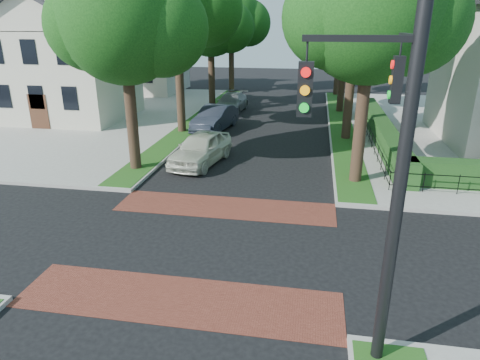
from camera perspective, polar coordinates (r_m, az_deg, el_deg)
name	(u,v)px	position (r m, az deg, el deg)	size (l,w,h in m)	color
ground	(207,244)	(14.98, -4.48, -8.55)	(120.00, 120.00, 0.00)	black
sidewalk_nw	(34,114)	(39.73, -25.76, 7.98)	(30.00, 30.00, 0.15)	gray
crosswalk_far	(225,207)	(17.77, -1.96, -3.63)	(9.00, 2.20, 0.01)	maroon
crosswalk_near	(178,300)	(12.39, -8.22, -15.54)	(9.00, 2.20, 0.01)	maroon
grass_strip_ne	(341,124)	(32.62, 13.30, 7.30)	(1.60, 29.80, 0.02)	#1A4B15
grass_strip_nw	(199,119)	(33.72, -5.49, 8.16)	(1.60, 29.80, 0.02)	#1A4B15
tree_right_near	(374,12)	(20.04, 17.40, 20.65)	(7.75, 6.67, 10.66)	black
tree_right_mid	(359,8)	(28.03, 15.52, 21.23)	(8.25, 7.09, 11.22)	black
tree_right_far	(347,26)	(36.97, 14.13, 19.29)	(7.25, 6.23, 9.74)	black
tree_right_back	(342,21)	(45.96, 13.48, 19.89)	(7.50, 6.45, 10.20)	black
tree_left_near	(127,21)	(21.76, -14.81, 19.84)	(7.50, 6.45, 10.20)	black
tree_left_mid	(179,3)	(29.29, -8.17, 22.36)	(8.00, 6.88, 11.48)	black
tree_left_far	(212,23)	(37.93, -3.73, 20.15)	(7.00, 6.02, 9.86)	black
tree_left_back	(233,20)	(46.75, -1.00, 20.58)	(7.75, 6.66, 10.44)	black
hedge_main_road	(382,130)	(28.75, 18.37, 6.30)	(1.00, 18.00, 1.20)	#153D16
fence_main_road	(368,132)	(28.68, 16.75, 6.13)	(0.06, 18.00, 0.90)	black
house_left_near	(63,53)	(36.08, -22.52, 15.41)	(10.00, 9.00, 10.14)	beige
house_left_far	(137,44)	(48.55, -13.62, 17.23)	(10.00, 9.00, 10.14)	beige
traffic_signal	(390,160)	(8.77, 19.32, 2.51)	(2.17, 2.00, 8.00)	black
parked_car_front	(201,148)	(23.05, -5.24, 4.23)	(2.03, 5.04, 1.72)	beige
parked_car_middle	(215,118)	(30.47, -3.34, 8.24)	(1.80, 5.17, 1.70)	#222833
parked_car_rear	(231,103)	(36.94, -1.18, 10.27)	(2.14, 5.26, 1.53)	slate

